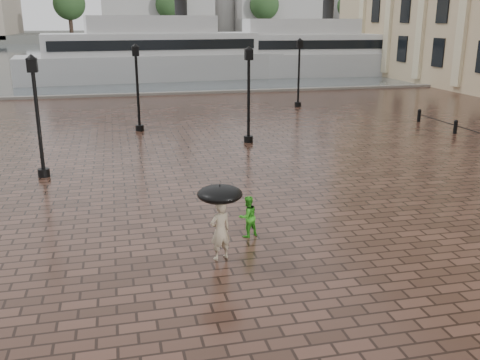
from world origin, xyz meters
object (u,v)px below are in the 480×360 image
(street_lamps, at_px, (146,88))
(child_pedestrian, at_px, (248,216))
(adult_pedestrian, at_px, (220,231))
(ferry_far, at_px, (300,53))
(ferry_near, at_px, (152,54))

(street_lamps, distance_m, child_pedestrian, 15.22)
(adult_pedestrian, distance_m, ferry_far, 45.91)
(adult_pedestrian, xyz_separation_m, ferry_far, (17.00, 42.62, 1.62))
(child_pedestrian, relative_size, ferry_far, 0.05)
(street_lamps, bearing_deg, ferry_far, 56.11)
(ferry_near, bearing_deg, child_pedestrian, -95.74)
(ferry_near, distance_m, ferry_far, 15.49)
(street_lamps, xyz_separation_m, adult_pedestrian, (0.71, -16.26, -1.58))
(child_pedestrian, distance_m, ferry_far, 44.40)
(ferry_far, bearing_deg, adult_pedestrian, -108.77)
(street_lamps, distance_m, adult_pedestrian, 16.36)
(adult_pedestrian, xyz_separation_m, child_pedestrian, (1.01, 1.24, -0.17))
(street_lamps, height_order, adult_pedestrian, street_lamps)
(adult_pedestrian, height_order, child_pedestrian, adult_pedestrian)
(street_lamps, xyz_separation_m, ferry_far, (17.71, 26.36, 0.05))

